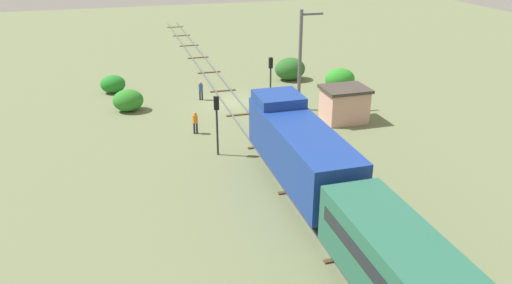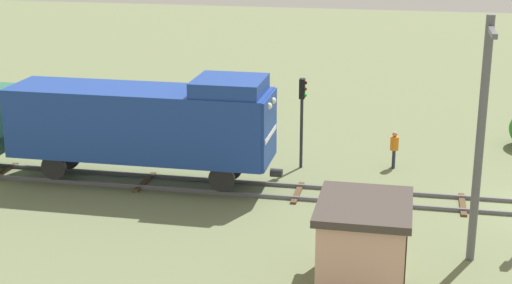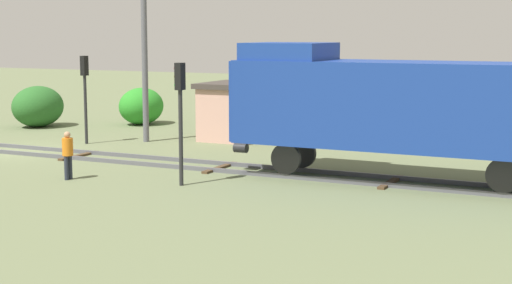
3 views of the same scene
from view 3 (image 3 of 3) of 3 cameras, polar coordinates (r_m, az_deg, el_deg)
name	(u,v)px [view 3 (image 3 of 3)]	position (r m, az deg, el deg)	size (l,w,h in m)	color
ground_plane	(17,151)	(35.46, -16.96, -0.66)	(119.51, 119.51, 0.00)	#66704C
railway_track	(17,150)	(35.45, -16.96, -0.54)	(2.40, 79.67, 0.16)	#595960
locomotive	(389,103)	(26.87, 9.64, 2.85)	(2.90, 11.60, 4.60)	navy
traffic_signal_near	(85,83)	(36.80, -12.36, 4.23)	(0.32, 0.34, 4.05)	#262628
traffic_signal_mid	(180,101)	(26.21, -5.55, 3.01)	(0.32, 0.34, 4.13)	#262628
worker_by_signal	(68,151)	(28.16, -13.53, -0.67)	(0.38, 0.38, 1.70)	#262B38
catenary_mast	(145,48)	(37.01, -8.06, 6.76)	(1.94, 0.28, 8.25)	#595960
relay_hut	(236,111)	(37.54, -1.48, 2.29)	(3.50, 2.90, 2.74)	#D19E8C
bush_far	(38,106)	(44.15, -15.58, 2.51)	(3.06, 2.51, 2.23)	#286226
bush_back	(141,106)	(44.12, -8.34, 2.60)	(2.82, 2.31, 2.05)	#2B8926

